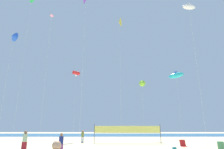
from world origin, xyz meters
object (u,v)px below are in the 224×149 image
Objects in this scene: volleyball_net at (127,130)px; kite_pink_diamond at (51,20)px; kite_yellow_delta at (120,23)px; kite_lime_delta at (142,83)px; folding_beach_chair at (183,145)px; kite_white_inflatable at (189,7)px; beachgoer_sage_shirt at (25,140)px; kite_cyan_inflatable at (176,75)px; trash_barrel at (221,147)px; kite_green_diamond at (31,4)px; kite_red_tube at (76,73)px; beachgoer_olive_shirt at (83,136)px; beach_handbag at (174,149)px; beachgoer_navy_shirt at (61,142)px; kite_blue_delta at (13,36)px.

volleyball_net is 21.50m from kite_pink_diamond.
kite_lime_delta is (4.33, 6.57, -8.51)m from kite_yellow_delta.
kite_yellow_delta is at bearing 156.70° from folding_beach_chair.
kite_white_inflatable is at bearing -34.86° from kite_yellow_delta.
kite_yellow_delta is at bearing 103.96° from beachgoer_sage_shirt.
beachgoer_sage_shirt is 0.18× the size of kite_cyan_inflatable.
kite_green_diamond reaches higher than trash_barrel.
kite_lime_delta is (3.56, 7.19, 8.13)m from volleyball_net.
beachgoer_olive_shirt is at bearing -65.98° from kite_red_tube.
trash_barrel is (17.28, -0.36, -0.51)m from beachgoer_sage_shirt.
beachgoer_sage_shirt is at bearing -170.93° from kite_white_inflatable.
kite_white_inflatable is at bearing -73.05° from kite_cyan_inflatable.
volleyball_net is at bearing 129.04° from beachgoer_olive_shirt.
kite_cyan_inflatable is at bearing 63.17° from beach_handbag.
volleyball_net is at bearing -116.34° from kite_lime_delta.
folding_beach_chair is at bearing 63.22° from beachgoer_sage_shirt.
kite_green_diamond is at bearing -120.74° from kite_red_tube.
kite_green_diamond is (-17.54, 4.97, 19.12)m from beach_handbag.
beachgoer_sage_shirt is 19.47m from kite_cyan_inflatable.
kite_white_inflatable is (13.89, -6.29, 16.01)m from beachgoer_olive_shirt.
beachgoer_sage_shirt is 13.55m from beach_handbag.
kite_lime_delta is (-0.10, 14.78, 9.64)m from beach_handbag.
kite_red_tube is 0.68× the size of kite_white_inflatable.
folding_beach_chair is 0.04× the size of kite_green_diamond.
kite_red_tube is at bearing 144.55° from beachgoer_sage_shirt.
kite_lime_delta reaches higher than beachgoer_olive_shirt.
kite_red_tube reaches higher than kite_cyan_inflatable.
kite_lime_delta reaches higher than beachgoer_navy_shirt.
kite_lime_delta is (-4.28, 12.57, -7.10)m from kite_white_inflatable.
trash_barrel is 18.72m from kite_lime_delta.
beachgoer_sage_shirt reaches higher than beach_handbag.
kite_green_diamond is at bearing 172.77° from kite_white_inflatable.
kite_green_diamond is 1.93× the size of kite_lime_delta.
volleyball_net is (-7.44, 8.55, 1.23)m from trash_barrel.
kite_blue_delta is at bearing -151.78° from kite_yellow_delta.
kite_yellow_delta is (-4.43, 8.21, 18.15)m from beach_handbag.
kite_pink_diamond reaches higher than beachgoer_sage_shirt.
kite_white_inflatable reaches higher than beachgoer_sage_shirt.
kite_pink_diamond is (-3.73, -4.81, 7.83)m from kite_red_tube.
beach_handbag is 26.51m from kite_pink_diamond.
kite_pink_diamond reaches higher than beachgoer_olive_shirt.
kite_pink_diamond reaches higher than kite_yellow_delta.
kite_green_diamond is 23.10m from kite_cyan_inflatable.
beachgoer_olive_shirt is 15.32m from kite_blue_delta.
folding_beach_chair is 10.32m from kite_cyan_inflatable.
beachgoer_navy_shirt is 19.45m from kite_red_tube.
beachgoer_olive_shirt is at bearing -146.83° from kite_lime_delta.
beachgoer_navy_shirt is at bearing -81.93° from kite_red_tube.
kite_pink_diamond is (-15.89, 9.21, 19.12)m from beach_handbag.
beachgoer_olive_shirt is 0.16× the size of kite_lime_delta.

